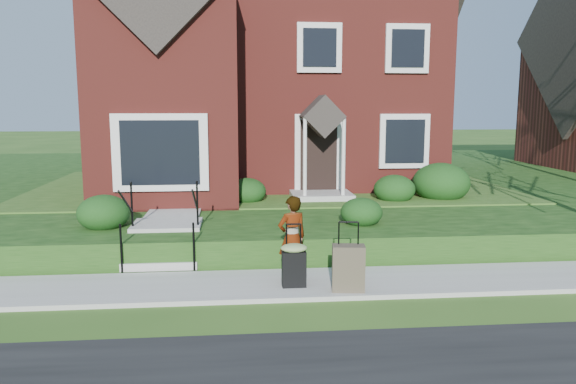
{
  "coord_description": "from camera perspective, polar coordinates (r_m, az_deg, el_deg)",
  "views": [
    {
      "loc": [
        -1.06,
        -9.24,
        3.1
      ],
      "look_at": [
        -0.01,
        2.0,
        1.34
      ],
      "focal_mm": 35.0,
      "sensor_mm": 36.0,
      "label": 1
    }
  ],
  "objects": [
    {
      "name": "ground",
      "position": [
        9.81,
        1.17,
        -9.55
      ],
      "size": [
        120.0,
        120.0,
        0.0
      ],
      "primitive_type": "plane",
      "color": "#2D5119",
      "rests_on": "ground"
    },
    {
      "name": "sidewalk",
      "position": [
        9.79,
        1.17,
        -9.33
      ],
      "size": [
        60.0,
        1.6,
        0.08
      ],
      "primitive_type": "cube",
      "color": "#9E9B93",
      "rests_on": "ground"
    },
    {
      "name": "woman",
      "position": [
        9.77,
        0.42,
        -4.65
      ],
      "size": [
        0.63,
        0.53,
        1.47
      ],
      "primitive_type": "imported",
      "rotation": [
        0.0,
        0.0,
        3.52
      ],
      "color": "#999999",
      "rests_on": "sidewalk"
    },
    {
      "name": "suitcase_olive",
      "position": [
        9.29,
        6.15,
        -7.67
      ],
      "size": [
        0.56,
        0.36,
        1.14
      ],
      "rotation": [
        0.0,
        0.0,
        -0.13
      ],
      "color": "#4B4232",
      "rests_on": "sidewalk"
    },
    {
      "name": "walkway",
      "position": [
        14.53,
        -10.95,
        -1.09
      ],
      "size": [
        1.2,
        6.0,
        0.06
      ],
      "primitive_type": "cube",
      "color": "#9E9B93",
      "rests_on": "terrace"
    },
    {
      "name": "foundation_shrubs",
      "position": [
        14.11,
        2.37,
        0.46
      ],
      "size": [
        10.0,
        4.24,
        1.07
      ],
      "color": "#14330F",
      "rests_on": "terrace"
    },
    {
      "name": "terrace",
      "position": [
        20.96,
        8.68,
        1.08
      ],
      "size": [
        44.0,
        20.0,
        0.6
      ],
      "primitive_type": "cube",
      "color": "#12340E",
      "rests_on": "ground"
    },
    {
      "name": "main_house",
      "position": [
        19.0,
        -2.84,
        15.39
      ],
      "size": [
        10.4,
        10.2,
        9.4
      ],
      "color": "maroon",
      "rests_on": "terrace"
    },
    {
      "name": "front_steps",
      "position": [
        11.48,
        -12.43,
        -4.56
      ],
      "size": [
        1.4,
        2.02,
        1.5
      ],
      "color": "#9E9B93",
      "rests_on": "ground"
    },
    {
      "name": "suitcase_black",
      "position": [
        9.43,
        0.61,
        -7.17
      ],
      "size": [
        0.44,
        0.36,
        1.07
      ],
      "rotation": [
        0.0,
        0.0,
        0.01
      ],
      "color": "black",
      "rests_on": "sidewalk"
    }
  ]
}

